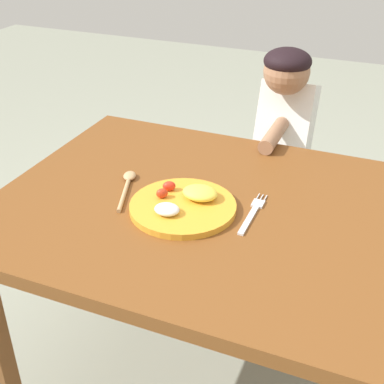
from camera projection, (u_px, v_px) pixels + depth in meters
name	position (u px, v px, depth m)	size (l,w,h in m)	color
dining_table	(217.00, 232.00, 1.43)	(1.18, 0.87, 0.72)	brown
plate	(184.00, 205.00, 1.37)	(0.28, 0.28, 0.05)	gold
fork	(252.00, 213.00, 1.36)	(0.03, 0.20, 0.01)	silver
spoon	(127.00, 183.00, 1.48)	(0.09, 0.21, 0.02)	tan
person	(281.00, 172.00, 1.97)	(0.20, 0.39, 1.00)	#453A59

